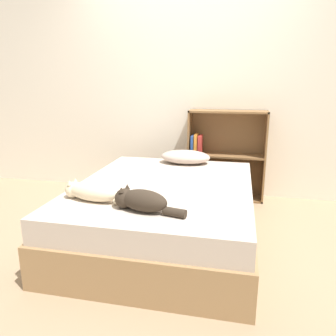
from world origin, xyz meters
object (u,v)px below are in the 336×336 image
object	(u,v)px
cat_dark	(140,200)
bookshelf	(224,154)
pillow	(185,157)
bed	(165,212)
cat_light	(91,192)

from	to	relation	value
cat_dark	bookshelf	bearing A→B (deg)	-91.85
pillow	bookshelf	xyz separation A→B (m)	(0.37, 0.45, -0.04)
bed	pillow	size ratio (longest dim) A/B	3.62
cat_light	bookshelf	world-z (taller)	bookshelf
bed	cat_light	bearing A→B (deg)	-130.93
pillow	bookshelf	distance (m)	0.58
bed	cat_dark	world-z (taller)	cat_dark
cat_dark	bookshelf	size ratio (longest dim) A/B	0.50
cat_light	cat_dark	xyz separation A→B (m)	(0.39, -0.11, 0.01)
cat_dark	pillow	bearing A→B (deg)	-80.99
bookshelf	bed	bearing A→B (deg)	-109.69
bed	cat_light	world-z (taller)	cat_light
pillow	cat_dark	distance (m)	1.32
bed	cat_light	xyz separation A→B (m)	(-0.42, -0.48, 0.31)
cat_light	cat_dark	size ratio (longest dim) A/B	1.18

